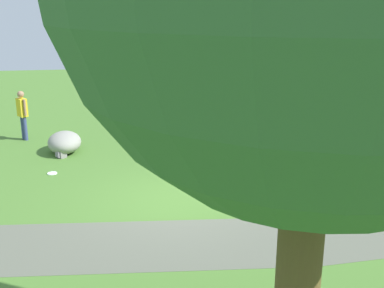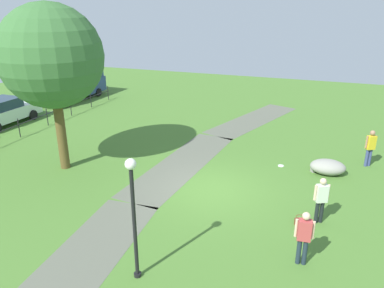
{
  "view_description": "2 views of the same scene",
  "coord_description": "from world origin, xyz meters",
  "px_view_note": "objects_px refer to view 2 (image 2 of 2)",
  "views": [
    {
      "loc": [
        1.28,
        10.17,
        4.39
      ],
      "look_at": [
        -0.28,
        0.12,
        1.37
      ],
      "focal_mm": 43.97,
      "sensor_mm": 36.0,
      "label": 1
    },
    {
      "loc": [
        -12.34,
        -3.69,
        6.79
      ],
      "look_at": [
        1.58,
        1.41,
        1.15
      ],
      "focal_mm": 34.79,
      "sensor_mm": 36.0,
      "label": 2
    }
  ],
  "objects_px": {
    "woman_with_handbag": "(321,197)",
    "passerby_on_path": "(370,146)",
    "backpack_by_boulder": "(315,167)",
    "lamp_post": "(133,207)",
    "parked_sedan_grey": "(2,111)",
    "frisbee_on_grass": "(281,166)",
    "delivery_van": "(69,83)",
    "man_near_boulder": "(304,235)",
    "large_shade_tree": "(51,57)",
    "handbag_on_grass": "(300,221)",
    "lawn_boulder": "(328,167)"
  },
  "relations": [
    {
      "from": "lawn_boulder",
      "to": "frisbee_on_grass",
      "type": "xyz_separation_m",
      "value": [
        0.15,
        1.94,
        -0.31
      ]
    },
    {
      "from": "man_near_boulder",
      "to": "backpack_by_boulder",
      "type": "bearing_deg",
      "value": -0.24
    },
    {
      "from": "passerby_on_path",
      "to": "frisbee_on_grass",
      "type": "distance_m",
      "value": 3.95
    },
    {
      "from": "lamp_post",
      "to": "parked_sedan_grey",
      "type": "height_order",
      "value": "lamp_post"
    },
    {
      "from": "lawn_boulder",
      "to": "woman_with_handbag",
      "type": "distance_m",
      "value": 4.07
    },
    {
      "from": "large_shade_tree",
      "to": "handbag_on_grass",
      "type": "relative_size",
      "value": 18.85
    },
    {
      "from": "woman_with_handbag",
      "to": "handbag_on_grass",
      "type": "bearing_deg",
      "value": 124.25
    },
    {
      "from": "large_shade_tree",
      "to": "man_near_boulder",
      "type": "xyz_separation_m",
      "value": [
        -3.11,
        -10.29,
        -3.85
      ]
    },
    {
      "from": "passerby_on_path",
      "to": "frisbee_on_grass",
      "type": "xyz_separation_m",
      "value": [
        -1.33,
        3.59,
        -0.95
      ]
    },
    {
      "from": "parked_sedan_grey",
      "to": "woman_with_handbag",
      "type": "bearing_deg",
      "value": -104.36
    },
    {
      "from": "woman_with_handbag",
      "to": "frisbee_on_grass",
      "type": "distance_m",
      "value": 4.61
    },
    {
      "from": "lamp_post",
      "to": "passerby_on_path",
      "type": "bearing_deg",
      "value": -32.23
    },
    {
      "from": "woman_with_handbag",
      "to": "passerby_on_path",
      "type": "xyz_separation_m",
      "value": [
        5.5,
        -1.84,
        0.04
      ]
    },
    {
      "from": "backpack_by_boulder",
      "to": "man_near_boulder",
      "type": "bearing_deg",
      "value": 179.76
    },
    {
      "from": "frisbee_on_grass",
      "to": "large_shade_tree",
      "type": "bearing_deg",
      "value": 110.94
    },
    {
      "from": "woman_with_handbag",
      "to": "handbag_on_grass",
      "type": "relative_size",
      "value": 4.4
    },
    {
      "from": "woman_with_handbag",
      "to": "backpack_by_boulder",
      "type": "xyz_separation_m",
      "value": [
        4.07,
        0.33,
        -0.73
      ]
    },
    {
      "from": "man_near_boulder",
      "to": "frisbee_on_grass",
      "type": "distance_m",
      "value": 6.73
    },
    {
      "from": "handbag_on_grass",
      "to": "delivery_van",
      "type": "relative_size",
      "value": 0.06
    },
    {
      "from": "passerby_on_path",
      "to": "man_near_boulder",
      "type": "bearing_deg",
      "value": 164.34
    },
    {
      "from": "backpack_by_boulder",
      "to": "delivery_van",
      "type": "height_order",
      "value": "delivery_van"
    },
    {
      "from": "delivery_van",
      "to": "passerby_on_path",
      "type": "bearing_deg",
      "value": -105.58
    },
    {
      "from": "parked_sedan_grey",
      "to": "delivery_van",
      "type": "relative_size",
      "value": 0.77
    },
    {
      "from": "woman_with_handbag",
      "to": "backpack_by_boulder",
      "type": "relative_size",
      "value": 4.02
    },
    {
      "from": "lawn_boulder",
      "to": "delivery_van",
      "type": "relative_size",
      "value": 0.26
    },
    {
      "from": "lawn_boulder",
      "to": "woman_with_handbag",
      "type": "bearing_deg",
      "value": 177.24
    },
    {
      "from": "lawn_boulder",
      "to": "delivery_van",
      "type": "bearing_deg",
      "value": 68.97
    },
    {
      "from": "handbag_on_grass",
      "to": "frisbee_on_grass",
      "type": "bearing_deg",
      "value": 14.7
    },
    {
      "from": "large_shade_tree",
      "to": "lamp_post",
      "type": "relative_size",
      "value": 2.03
    },
    {
      "from": "lamp_post",
      "to": "frisbee_on_grass",
      "type": "xyz_separation_m",
      "value": [
        8.53,
        -2.63,
        -2.09
      ]
    },
    {
      "from": "lawn_boulder",
      "to": "handbag_on_grass",
      "type": "distance_m",
      "value": 4.46
    },
    {
      "from": "man_near_boulder",
      "to": "frisbee_on_grass",
      "type": "height_order",
      "value": "man_near_boulder"
    },
    {
      "from": "large_shade_tree",
      "to": "parked_sedan_grey",
      "type": "bearing_deg",
      "value": 62.46
    },
    {
      "from": "lamp_post",
      "to": "parked_sedan_grey",
      "type": "distance_m",
      "value": 16.41
    },
    {
      "from": "man_near_boulder",
      "to": "frisbee_on_grass",
      "type": "relative_size",
      "value": 6.21
    },
    {
      "from": "backpack_by_boulder",
      "to": "frisbee_on_grass",
      "type": "bearing_deg",
      "value": 86.13
    },
    {
      "from": "frisbee_on_grass",
      "to": "delivery_van",
      "type": "relative_size",
      "value": 0.05
    },
    {
      "from": "passerby_on_path",
      "to": "frisbee_on_grass",
      "type": "relative_size",
      "value": 6.34
    },
    {
      "from": "lamp_post",
      "to": "backpack_by_boulder",
      "type": "height_order",
      "value": "lamp_post"
    },
    {
      "from": "frisbee_on_grass",
      "to": "lawn_boulder",
      "type": "bearing_deg",
      "value": -94.44
    },
    {
      "from": "woman_with_handbag",
      "to": "delivery_van",
      "type": "height_order",
      "value": "delivery_van"
    },
    {
      "from": "man_near_boulder",
      "to": "lamp_post",
      "type": "bearing_deg",
      "value": 116.66
    },
    {
      "from": "woman_with_handbag",
      "to": "delivery_van",
      "type": "xyz_separation_m",
      "value": [
        11.07,
        18.16,
        0.34
      ]
    },
    {
      "from": "woman_with_handbag",
      "to": "frisbee_on_grass",
      "type": "xyz_separation_m",
      "value": [
        4.17,
        1.75,
        -0.92
      ]
    },
    {
      "from": "passerby_on_path",
      "to": "backpack_by_boulder",
      "type": "xyz_separation_m",
      "value": [
        -1.42,
        2.17,
        -0.77
      ]
    },
    {
      "from": "parked_sedan_grey",
      "to": "frisbee_on_grass",
      "type": "bearing_deg",
      "value": -91.59
    },
    {
      "from": "passerby_on_path",
      "to": "woman_with_handbag",
      "type": "bearing_deg",
      "value": 161.47
    },
    {
      "from": "lamp_post",
      "to": "woman_with_handbag",
      "type": "relative_size",
      "value": 2.11
    },
    {
      "from": "large_shade_tree",
      "to": "backpack_by_boulder",
      "type": "relative_size",
      "value": 17.21
    },
    {
      "from": "backpack_by_boulder",
      "to": "parked_sedan_grey",
      "type": "bearing_deg",
      "value": 88.23
    }
  ]
}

